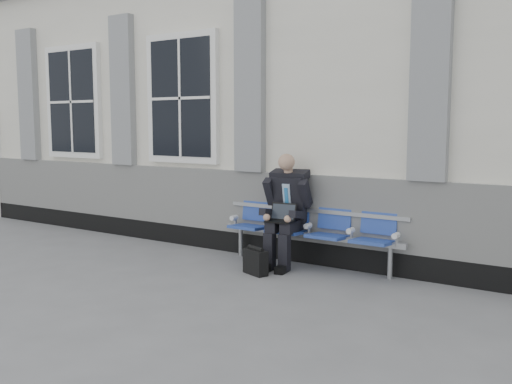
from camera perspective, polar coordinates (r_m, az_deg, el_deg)
The scene contains 5 objects.
ground at distance 8.22m, azimuth -15.72°, elevation -6.55°, with size 70.00×70.00×0.00m, color slate.
station_building at distance 10.61m, azimuth -1.70°, elevation 8.73°, with size 14.40×4.40×4.49m.
bench at distance 7.50m, azimuth 5.47°, elevation -3.30°, with size 2.60×0.47×0.91m.
businessman at distance 7.48m, azimuth 3.07°, elevation -1.42°, with size 0.63×0.85×1.48m.
briefcase at distance 7.14m, azimuth -0.05°, elevation -6.95°, with size 0.38×0.25×0.36m.
Camera 1 is at (6.10, -5.20, 1.86)m, focal length 40.00 mm.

